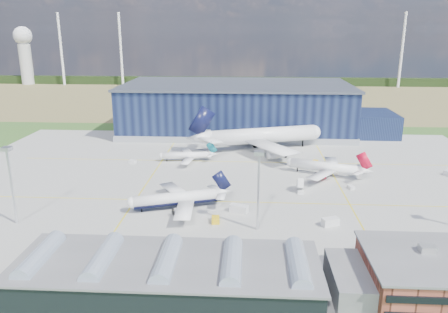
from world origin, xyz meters
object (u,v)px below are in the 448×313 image
(gse_tug_b, at_px, (201,251))
(gse_van_a, at_px, (239,209))
(light_mast_center, at_px, (259,178))
(airliner_navy, at_px, (175,192))
(airliner_widebody, at_px, (263,128))
(airstair, at_px, (300,187))
(hangar, at_px, (242,110))
(gse_tug_a, at_px, (216,220))
(gse_van_c, at_px, (330,222))
(gse_tug_c, at_px, (315,162))
(gse_cart_b, at_px, (133,162))
(airliner_red, at_px, (324,162))
(gse_cart_a, at_px, (351,187))
(car_b, at_px, (271,260))
(light_mast_west, at_px, (10,173))
(airliner_regional, at_px, (185,152))
(car_a, at_px, (446,266))

(gse_tug_b, bearing_deg, gse_van_a, 104.10)
(light_mast_center, xyz_separation_m, gse_tug_b, (-14.38, -14.23, -14.79))
(airliner_navy, height_order, gse_van_a, airliner_navy)
(airliner_widebody, relative_size, airstair, 12.89)
(hangar, bearing_deg, gse_tug_a, -92.36)
(gse_tug_a, height_order, gse_van_c, gse_van_c)
(hangar, height_order, airstair, hangar)
(gse_tug_c, relative_size, gse_cart_b, 1.11)
(hangar, xyz_separation_m, airliner_navy, (-18.25, -111.37, -6.08))
(light_mast_center, bearing_deg, airliner_navy, 152.16)
(airliner_red, xyz_separation_m, gse_van_a, (-31.72, -37.56, -4.22))
(light_mast_center, height_order, gse_cart_a, light_mast_center)
(car_b, bearing_deg, gse_cart_b, 32.04)
(light_mast_west, relative_size, gse_tug_b, 7.81)
(gse_tug_c, bearing_deg, airstair, -90.24)
(gse_tug_a, xyz_separation_m, gse_tug_c, (37.16, 59.64, -0.02))
(airliner_regional, bearing_deg, gse_tug_a, 98.76)
(gse_tug_a, bearing_deg, light_mast_center, -23.03)
(gse_cart_a, xyz_separation_m, gse_tug_c, (-8.59, 29.06, 0.18))
(hangar, height_order, airliner_red, hangar)
(airliner_red, bearing_deg, gse_tug_b, 79.29)
(airliner_red, xyz_separation_m, gse_tug_c, (-1.19, 14.53, -4.68))
(car_b, bearing_deg, airliner_navy, 39.26)
(gse_tug_c, distance_m, airstair, 33.71)
(gse_van_a, height_order, airstair, airstair)
(gse_van_a, height_order, gse_tug_c, gse_van_a)
(airstair, relative_size, car_a, 1.56)
(airliner_red, relative_size, car_a, 10.25)
(light_mast_west, relative_size, gse_cart_b, 7.38)
(airliner_red, height_order, gse_cart_b, airliner_red)
(gse_tug_c, bearing_deg, light_mast_center, -94.79)
(light_mast_center, bearing_deg, gse_tug_c, 68.58)
(airliner_widebody, bearing_deg, gse_cart_b, -174.21)
(airliner_regional, bearing_deg, hangar, -117.98)
(airliner_red, relative_size, gse_van_a, 5.96)
(gse_van_c, bearing_deg, light_mast_center, 77.60)
(airliner_red, relative_size, gse_cart_b, 10.70)
(gse_van_a, bearing_deg, gse_cart_a, -39.44)
(gse_van_c, bearing_deg, hangar, -9.75)
(car_a, bearing_deg, gse_tug_a, 69.90)
(airliner_navy, height_order, gse_van_c, airliner_navy)
(gse_tug_b, bearing_deg, gse_tug_c, 96.19)
(airliner_navy, bearing_deg, gse_cart_b, -79.50)
(car_b, bearing_deg, airliner_widebody, -3.12)
(car_a, bearing_deg, gse_van_c, 48.05)
(gse_tug_b, xyz_separation_m, gse_cart_b, (-37.31, 74.55, 0.04))
(gse_van_a, xyz_separation_m, gse_tug_c, (30.53, 52.10, -0.47))
(gse_cart_a, bearing_deg, hangar, 99.60)
(airliner_red, xyz_separation_m, airliner_regional, (-55.94, 15.26, -1.28))
(airliner_regional, distance_m, car_a, 110.84)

